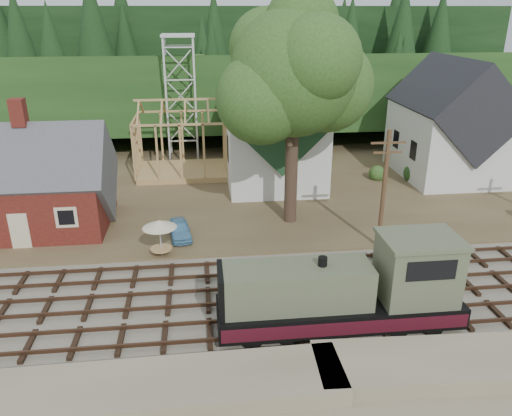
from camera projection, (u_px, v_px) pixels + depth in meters
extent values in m
plane|color=#384C1E|center=(286.00, 299.00, 27.16)|extent=(140.00, 140.00, 0.00)
cube|color=#726B5B|center=(286.00, 298.00, 27.13)|extent=(64.00, 11.00, 0.16)
cube|color=brown|center=(251.00, 187.00, 43.70)|extent=(64.00, 26.00, 0.30)
cube|color=#1E3F19|center=(233.00, 128.00, 65.88)|extent=(70.00, 28.96, 12.74)
cube|color=black|center=(226.00, 106.00, 80.63)|extent=(80.00, 20.00, 12.00)
cube|color=#511215|center=(34.00, 201.00, 34.82)|extent=(10.00, 7.00, 3.80)
cube|color=#4C4C51|center=(30.00, 175.00, 34.11)|extent=(10.80, 7.41, 7.41)
cube|color=#511215|center=(18.00, 113.00, 32.50)|extent=(0.90, 0.90, 1.80)
cube|color=beige|center=(20.00, 231.00, 31.83)|extent=(1.20, 0.06, 2.40)
cube|color=silver|center=(271.00, 143.00, 44.50)|extent=(8.00, 12.00, 6.40)
cube|color=#1B3D22|center=(272.00, 107.00, 43.31)|extent=(8.40, 12.96, 8.40)
cube|color=silver|center=(283.00, 95.00, 37.03)|extent=(2.40, 2.40, 4.00)
cone|color=#1B3D22|center=(284.00, 49.00, 35.80)|extent=(5.37, 5.37, 2.60)
cube|color=silver|center=(447.00, 141.00, 45.25)|extent=(8.00, 10.00, 6.40)
cube|color=black|center=(452.00, 106.00, 44.05)|extent=(8.40, 10.80, 8.40)
cube|color=tan|center=(183.00, 171.00, 46.61)|extent=(8.00, 6.00, 0.50)
cube|color=tan|center=(179.00, 100.00, 44.13)|extent=(8.00, 0.18, 0.18)
cube|color=silver|center=(167.00, 101.00, 48.56)|extent=(0.18, 0.18, 12.00)
cube|color=silver|center=(195.00, 101.00, 48.86)|extent=(0.18, 0.18, 12.00)
cube|color=silver|center=(168.00, 96.00, 51.15)|extent=(0.18, 0.18, 12.00)
cube|color=silver|center=(195.00, 96.00, 51.44)|extent=(0.18, 0.18, 12.00)
cube|color=silver|center=(178.00, 35.00, 47.76)|extent=(3.20, 3.20, 0.25)
cylinder|color=#38281E|center=(291.00, 168.00, 34.99)|extent=(0.90, 0.90, 8.00)
sphere|color=#2C4D1D|center=(294.00, 73.00, 32.56)|extent=(8.40, 8.40, 8.40)
sphere|color=#2C4D1D|center=(327.00, 86.00, 34.12)|extent=(6.40, 6.40, 6.40)
sphere|color=#2C4D1D|center=(262.00, 99.00, 32.15)|extent=(6.00, 6.00, 6.00)
cylinder|color=#4C331E|center=(383.00, 193.00, 31.19)|extent=(0.28, 0.28, 8.00)
cube|color=#4C331E|center=(389.00, 143.00, 30.00)|extent=(2.20, 0.12, 0.12)
cube|color=#4C331E|center=(388.00, 152.00, 30.22)|extent=(1.80, 0.12, 0.12)
cube|color=black|center=(338.00, 324.00, 24.49)|extent=(11.65, 2.43, 0.34)
cube|color=black|center=(339.00, 311.00, 24.23)|extent=(11.65, 2.81, 1.07)
cube|color=#565D43|center=(297.00, 286.00, 23.43)|extent=(6.99, 2.23, 2.04)
cube|color=#565D43|center=(417.00, 269.00, 23.83)|extent=(3.49, 2.72, 3.11)
cube|color=#565D43|center=(421.00, 239.00, 23.24)|extent=(3.69, 2.91, 0.19)
cube|color=black|center=(432.00, 271.00, 22.31)|extent=(2.33, 0.06, 0.97)
cube|color=#470F1B|center=(348.00, 329.00, 22.91)|extent=(11.65, 0.04, 0.68)
cube|color=#470F1B|center=(332.00, 296.00, 25.54)|extent=(11.65, 0.04, 0.68)
cylinder|color=black|center=(323.00, 264.00, 23.13)|extent=(0.43, 0.43, 0.68)
imported|color=#61A4D0|center=(180.00, 229.00, 33.59)|extent=(1.81, 3.50, 1.14)
cylinder|color=silver|center=(161.00, 239.00, 31.00)|extent=(0.10, 0.10, 2.12)
cylinder|color=tan|center=(161.00, 249.00, 31.23)|extent=(1.35, 1.35, 0.08)
cone|color=beige|center=(159.00, 224.00, 30.60)|extent=(2.12, 2.12, 0.48)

